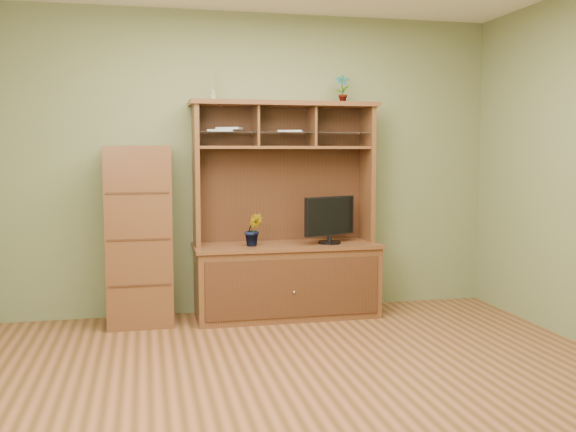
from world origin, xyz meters
name	(u,v)px	position (x,y,z in m)	size (l,w,h in m)	color
room	(309,170)	(0.00, 0.00, 1.35)	(4.54, 4.04, 2.74)	#4F3116
media_hutch	(286,258)	(0.24, 1.73, 0.52)	(1.66, 0.61, 1.90)	#4A2415
monitor	(330,219)	(0.62, 1.65, 0.87)	(0.50, 0.25, 0.42)	black
orchid_plant	(253,230)	(-0.07, 1.65, 0.79)	(0.16, 0.13, 0.29)	#24511B
top_plant	(342,89)	(0.77, 1.80, 2.03)	(0.13, 0.09, 0.25)	#2B6724
reed_diffuser	(212,89)	(-0.39, 1.81, 2.00)	(0.05, 0.05, 0.25)	silver
magazines	(247,130)	(-0.10, 1.80, 1.65)	(0.87, 0.23, 0.04)	#A1A1A5
side_cabinet	(139,236)	(-1.03, 1.74, 0.76)	(0.54, 0.49, 1.51)	#4A2415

